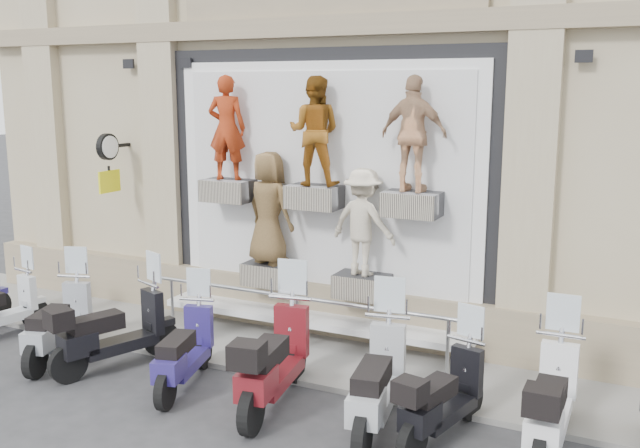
{
  "coord_description": "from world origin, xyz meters",
  "views": [
    {
      "loc": [
        4.74,
        -6.98,
        3.98
      ],
      "look_at": [
        0.43,
        1.9,
        2.06
      ],
      "focal_mm": 40.0,
      "sensor_mm": 36.0,
      "label": 1
    }
  ],
  "objects_px": {
    "scooter_h": "(444,379)",
    "scooter_i": "(553,382)",
    "scooter_g": "(378,362)",
    "scooter_d": "(115,315)",
    "scooter_f": "(274,341)",
    "scooter_c": "(58,308)",
    "guard_rail": "(297,325)",
    "clock_sign_bracket": "(109,155)",
    "scooter_e": "(184,334)"
  },
  "relations": [
    {
      "from": "scooter_f",
      "to": "scooter_h",
      "type": "distance_m",
      "value": 2.15
    },
    {
      "from": "clock_sign_bracket",
      "to": "scooter_d",
      "type": "bearing_deg",
      "value": -48.41
    },
    {
      "from": "scooter_f",
      "to": "scooter_i",
      "type": "distance_m",
      "value": 3.3
    },
    {
      "from": "scooter_c",
      "to": "scooter_e",
      "type": "height_order",
      "value": "scooter_c"
    },
    {
      "from": "guard_rail",
      "to": "scooter_h",
      "type": "height_order",
      "value": "scooter_h"
    },
    {
      "from": "scooter_f",
      "to": "scooter_g",
      "type": "distance_m",
      "value": 1.38
    },
    {
      "from": "scooter_d",
      "to": "guard_rail",
      "type": "bearing_deg",
      "value": 58.61
    },
    {
      "from": "scooter_c",
      "to": "scooter_g",
      "type": "relative_size",
      "value": 0.93
    },
    {
      "from": "scooter_c",
      "to": "scooter_f",
      "type": "height_order",
      "value": "scooter_f"
    },
    {
      "from": "scooter_g",
      "to": "scooter_d",
      "type": "bearing_deg",
      "value": 169.39
    },
    {
      "from": "scooter_f",
      "to": "scooter_g",
      "type": "height_order",
      "value": "scooter_f"
    },
    {
      "from": "scooter_c",
      "to": "scooter_d",
      "type": "height_order",
      "value": "scooter_d"
    },
    {
      "from": "scooter_g",
      "to": "scooter_c",
      "type": "bearing_deg",
      "value": 170.59
    },
    {
      "from": "scooter_f",
      "to": "scooter_g",
      "type": "xyz_separation_m",
      "value": [
        1.38,
        -0.01,
        -0.03
      ]
    },
    {
      "from": "clock_sign_bracket",
      "to": "scooter_c",
      "type": "xyz_separation_m",
      "value": [
        0.83,
        -2.15,
        -2.02
      ]
    },
    {
      "from": "clock_sign_bracket",
      "to": "scooter_h",
      "type": "height_order",
      "value": "clock_sign_bracket"
    },
    {
      "from": "scooter_c",
      "to": "scooter_d",
      "type": "distance_m",
      "value": 1.0
    },
    {
      "from": "clock_sign_bracket",
      "to": "scooter_h",
      "type": "distance_m",
      "value": 7.22
    },
    {
      "from": "guard_rail",
      "to": "scooter_g",
      "type": "distance_m",
      "value": 2.59
    },
    {
      "from": "guard_rail",
      "to": "scooter_c",
      "type": "xyz_separation_m",
      "value": [
        -3.07,
        -1.68,
        0.32
      ]
    },
    {
      "from": "guard_rail",
      "to": "scooter_c",
      "type": "bearing_deg",
      "value": -151.32
    },
    {
      "from": "scooter_c",
      "to": "scooter_e",
      "type": "distance_m",
      "value": 2.27
    },
    {
      "from": "scooter_d",
      "to": "scooter_i",
      "type": "relative_size",
      "value": 0.99
    },
    {
      "from": "guard_rail",
      "to": "scooter_f",
      "type": "xyz_separation_m",
      "value": [
        0.56,
        -1.67,
        0.41
      ]
    },
    {
      "from": "scooter_e",
      "to": "scooter_h",
      "type": "height_order",
      "value": "scooter_e"
    },
    {
      "from": "clock_sign_bracket",
      "to": "scooter_e",
      "type": "height_order",
      "value": "clock_sign_bracket"
    },
    {
      "from": "scooter_d",
      "to": "scooter_h",
      "type": "relative_size",
      "value": 1.1
    },
    {
      "from": "scooter_h",
      "to": "scooter_c",
      "type": "bearing_deg",
      "value": -165.94
    },
    {
      "from": "scooter_f",
      "to": "scooter_c",
      "type": "bearing_deg",
      "value": 171.18
    },
    {
      "from": "clock_sign_bracket",
      "to": "scooter_h",
      "type": "relative_size",
      "value": 0.57
    },
    {
      "from": "scooter_d",
      "to": "scooter_f",
      "type": "relative_size",
      "value": 0.92
    },
    {
      "from": "scooter_e",
      "to": "scooter_d",
      "type": "bearing_deg",
      "value": 160.28
    },
    {
      "from": "scooter_c",
      "to": "scooter_i",
      "type": "height_order",
      "value": "scooter_i"
    },
    {
      "from": "guard_rail",
      "to": "clock_sign_bracket",
      "type": "height_order",
      "value": "clock_sign_bracket"
    },
    {
      "from": "scooter_f",
      "to": "scooter_h",
      "type": "bearing_deg",
      "value": -6.78
    },
    {
      "from": "scooter_g",
      "to": "scooter_e",
      "type": "bearing_deg",
      "value": 171.01
    },
    {
      "from": "scooter_d",
      "to": "clock_sign_bracket",
      "type": "bearing_deg",
      "value": 152.61
    },
    {
      "from": "scooter_f",
      "to": "guard_rail",
      "type": "bearing_deg",
      "value": 99.54
    },
    {
      "from": "guard_rail",
      "to": "scooter_g",
      "type": "relative_size",
      "value": 2.45
    },
    {
      "from": "scooter_f",
      "to": "scooter_i",
      "type": "relative_size",
      "value": 1.07
    },
    {
      "from": "guard_rail",
      "to": "scooter_h",
      "type": "bearing_deg",
      "value": -30.36
    },
    {
      "from": "guard_rail",
      "to": "scooter_d",
      "type": "bearing_deg",
      "value": -142.4
    },
    {
      "from": "guard_rail",
      "to": "scooter_c",
      "type": "distance_m",
      "value": 3.51
    },
    {
      "from": "clock_sign_bracket",
      "to": "scooter_c",
      "type": "distance_m",
      "value": 3.06
    },
    {
      "from": "scooter_e",
      "to": "scooter_f",
      "type": "relative_size",
      "value": 0.86
    },
    {
      "from": "clock_sign_bracket",
      "to": "scooter_d",
      "type": "relative_size",
      "value": 0.52
    },
    {
      "from": "scooter_h",
      "to": "scooter_i",
      "type": "relative_size",
      "value": 0.9
    },
    {
      "from": "scooter_h",
      "to": "scooter_i",
      "type": "xyz_separation_m",
      "value": [
        1.13,
        0.24,
        0.09
      ]
    },
    {
      "from": "scooter_c",
      "to": "scooter_d",
      "type": "xyz_separation_m",
      "value": [
        1.0,
        0.08,
        0.02
      ]
    },
    {
      "from": "scooter_c",
      "to": "scooter_i",
      "type": "bearing_deg",
      "value": -14.78
    }
  ]
}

